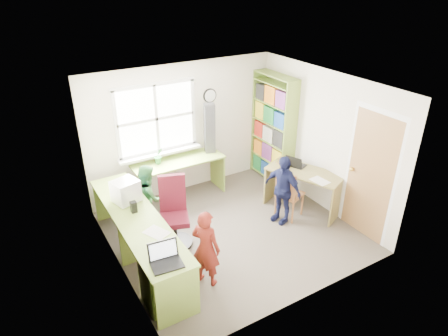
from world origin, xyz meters
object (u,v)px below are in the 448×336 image
at_px(person_navy, 282,189).
at_px(laptop_left, 165,258).
at_px(wooden_chair, 288,193).
at_px(swivel_chair, 174,216).
at_px(l_desk, 162,244).
at_px(right_desk, 304,182).
at_px(person_red, 206,248).
at_px(person_green, 149,197).
at_px(bookshelf, 273,131).
at_px(crt_monitor, 126,191).
at_px(laptop_right, 295,164).
at_px(potted_plant, 159,156).
at_px(cd_tower, 210,128).

bearing_deg(person_navy, laptop_left, -85.15).
bearing_deg(wooden_chair, swivel_chair, 147.85).
xyz_separation_m(l_desk, person_navy, (2.19, 0.16, 0.14)).
height_order(right_desk, person_red, person_red).
distance_m(swivel_chair, person_green, 0.59).
distance_m(laptop_left, person_navy, 2.57).
bearing_deg(bookshelf, crt_monitor, -168.55).
relative_size(laptop_right, person_red, 0.34).
relative_size(swivel_chair, person_navy, 0.93).
relative_size(wooden_chair, crt_monitor, 2.15).
relative_size(crt_monitor, laptop_left, 1.06).
xyz_separation_m(laptop_left, laptop_right, (2.95, 1.20, -0.03)).
bearing_deg(laptop_left, bookshelf, 40.55).
height_order(laptop_left, potted_plant, potted_plant).
bearing_deg(cd_tower, swivel_chair, -120.31).
bearing_deg(swivel_chair, cd_tower, 63.30).
bearing_deg(person_green, crt_monitor, 134.35).
xyz_separation_m(right_desk, bookshelf, (0.22, 1.21, 0.47)).
relative_size(l_desk, person_navy, 2.48).
distance_m(cd_tower, potted_plant, 1.06).
bearing_deg(bookshelf, wooden_chair, -115.84).
height_order(l_desk, laptop_left, laptop_left).
bearing_deg(laptop_left, person_navy, 25.84).
relative_size(swivel_chair, person_red, 0.98).
distance_m(bookshelf, laptop_right, 1.03).
height_order(wooden_chair, person_navy, person_navy).
bearing_deg(bookshelf, laptop_left, -145.64).
distance_m(bookshelf, wooden_chair, 1.53).
xyz_separation_m(right_desk, person_navy, (-0.55, -0.10, 0.06)).
distance_m(right_desk, wooden_chair, 0.43).
relative_size(bookshelf, person_navy, 1.77).
distance_m(laptop_left, person_green, 1.87).
distance_m(wooden_chair, cd_tower, 1.85).
bearing_deg(swivel_chair, person_navy, 8.02).
height_order(crt_monitor, laptop_left, crt_monitor).
distance_m(l_desk, laptop_right, 2.79).
bearing_deg(laptop_right, cd_tower, 15.92).
bearing_deg(bookshelf, cd_tower, 166.64).
height_order(l_desk, wooden_chair, wooden_chair).
height_order(wooden_chair, person_green, person_green).
bearing_deg(laptop_left, person_green, 81.59).
bearing_deg(person_red, wooden_chair, -103.31).
bearing_deg(laptop_left, laptop_right, 28.29).
bearing_deg(wooden_chair, l_desk, 162.68).
bearing_deg(potted_plant, cd_tower, -0.86).
bearing_deg(crt_monitor, l_desk, -93.16).
bearing_deg(potted_plant, wooden_chair, -44.95).
height_order(cd_tower, potted_plant, cd_tower).
bearing_deg(wooden_chair, person_green, 134.81).
xyz_separation_m(cd_tower, person_navy, (0.46, -1.61, -0.62)).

